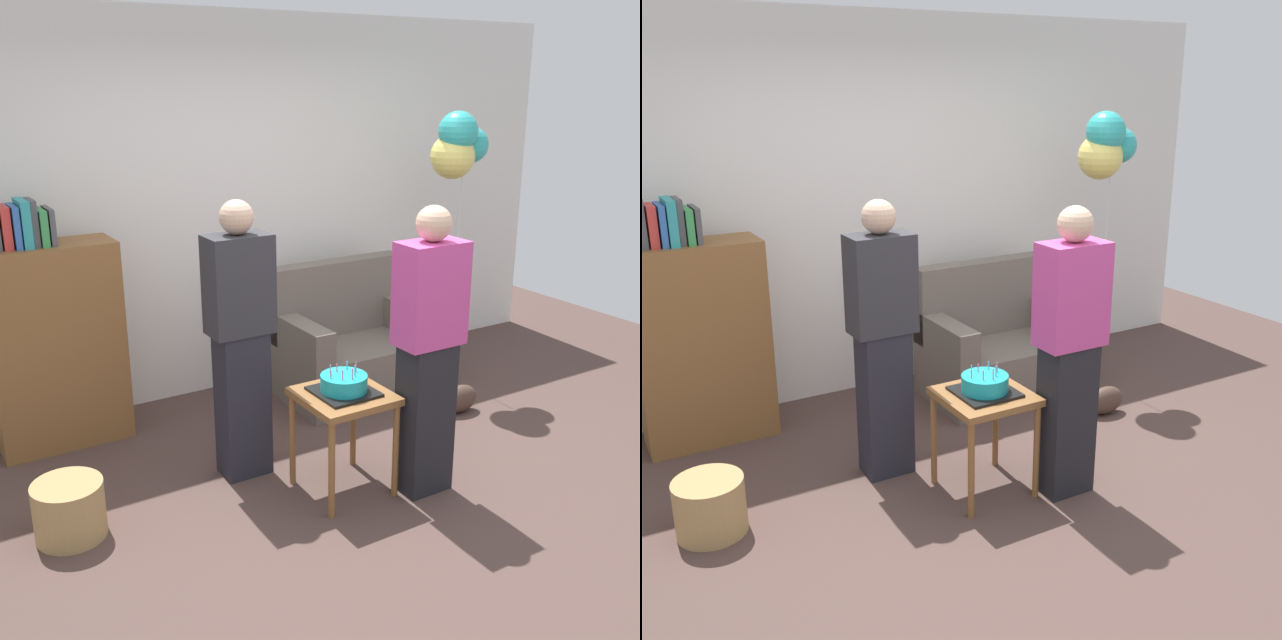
% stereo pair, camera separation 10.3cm
% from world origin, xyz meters
% --- Properties ---
extents(ground_plane, '(8.00, 8.00, 0.00)m').
position_xyz_m(ground_plane, '(0.00, 0.00, 0.00)').
color(ground_plane, '#4C3833').
extents(wall_back, '(6.00, 0.10, 2.70)m').
position_xyz_m(wall_back, '(0.00, 2.05, 1.35)').
color(wall_back, silver).
rests_on(wall_back, ground_plane).
extents(couch, '(1.10, 0.70, 0.96)m').
position_xyz_m(couch, '(0.75, 1.42, 0.34)').
color(couch, '#6B6056').
rests_on(couch, ground_plane).
extents(bookshelf, '(0.80, 0.36, 1.59)m').
position_xyz_m(bookshelf, '(-1.30, 1.70, 0.69)').
color(bookshelf, brown).
rests_on(bookshelf, ground_plane).
extents(side_table, '(0.48, 0.48, 0.60)m').
position_xyz_m(side_table, '(-0.09, 0.25, 0.51)').
color(side_table, brown).
rests_on(side_table, ground_plane).
extents(birthday_cake, '(0.32, 0.32, 0.17)m').
position_xyz_m(birthday_cake, '(-0.09, 0.25, 0.65)').
color(birthday_cake, black).
rests_on(birthday_cake, side_table).
extents(person_blowing_candles, '(0.36, 0.22, 1.63)m').
position_xyz_m(person_blowing_candles, '(-0.48, 0.72, 0.83)').
color(person_blowing_candles, '#23232D').
rests_on(person_blowing_candles, ground_plane).
extents(person_holding_cake, '(0.36, 0.22, 1.63)m').
position_xyz_m(person_holding_cake, '(0.31, 0.02, 0.83)').
color(person_holding_cake, black).
rests_on(person_holding_cake, ground_plane).
extents(wicker_basket, '(0.36, 0.36, 0.30)m').
position_xyz_m(wicker_basket, '(-1.53, 0.59, 0.15)').
color(wicker_basket, '#A88451').
rests_on(wicker_basket, ground_plane).
extents(handbag, '(0.28, 0.14, 0.20)m').
position_xyz_m(handbag, '(1.18, 0.69, 0.10)').
color(handbag, '#473328').
rests_on(handbag, ground_plane).
extents(balloon_bunch, '(0.47, 0.33, 2.04)m').
position_xyz_m(balloon_bunch, '(1.48, 1.18, 1.79)').
color(balloon_bunch, silver).
rests_on(balloon_bunch, ground_plane).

